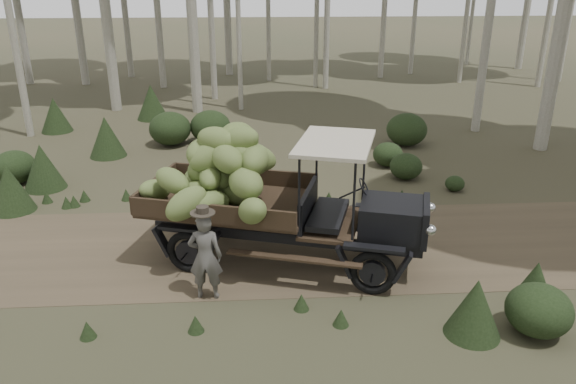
# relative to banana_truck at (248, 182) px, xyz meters

# --- Properties ---
(ground) EXTENTS (120.00, 120.00, 0.00)m
(ground) POSITION_rel_banana_truck_xyz_m (-0.96, 0.44, -1.65)
(ground) COLOR #473D2B
(ground) RESTS_ON ground
(dirt_track) EXTENTS (70.00, 4.00, 0.01)m
(dirt_track) POSITION_rel_banana_truck_xyz_m (-0.96, 0.44, -1.64)
(dirt_track) COLOR brown
(dirt_track) RESTS_ON ground
(banana_truck) EXTENTS (5.82, 3.35, 2.83)m
(banana_truck) POSITION_rel_banana_truck_xyz_m (0.00, 0.00, 0.00)
(banana_truck) COLOR black
(banana_truck) RESTS_ON ground
(farmer) EXTENTS (0.62, 0.46, 1.76)m
(farmer) POSITION_rel_banana_truck_xyz_m (-0.76, -1.40, -0.82)
(farmer) COLOR #504D49
(farmer) RESTS_ON ground
(undergrowth) EXTENTS (22.60, 22.29, 1.40)m
(undergrowth) POSITION_rel_banana_truck_xyz_m (-1.80, 0.29, -1.09)
(undergrowth) COLOR #233319
(undergrowth) RESTS_ON ground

